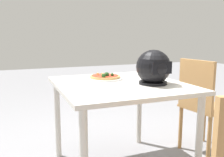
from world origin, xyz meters
The scene contains 5 objects.
dining_table centered at (0.00, 0.00, 0.66)m, with size 0.96×1.02×0.75m.
pizza_plate centered at (0.05, -0.21, 0.75)m, with size 0.30×0.30×0.01m, color white.
pizza centered at (0.05, -0.20, 0.77)m, with size 0.26×0.26×0.05m.
motorcycle_helmet centered at (-0.22, 0.14, 0.87)m, with size 0.26×0.26×0.26m.
chair_side centered at (-0.84, -0.02, 0.51)m, with size 0.45×0.45×0.90m.
Camera 1 is at (0.77, 1.77, 1.11)m, focal length 40.31 mm.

